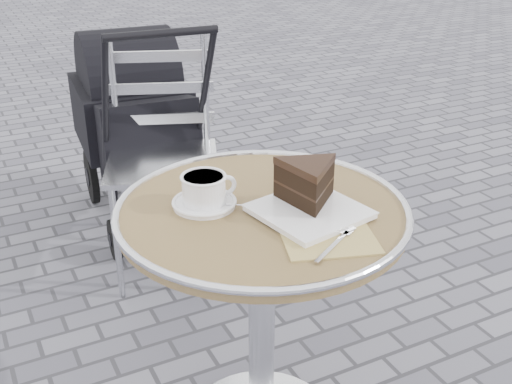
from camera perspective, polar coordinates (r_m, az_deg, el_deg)
name	(u,v)px	position (r m, az deg, el deg)	size (l,w,h in m)	color
cafe_table	(262,266)	(1.63, 0.53, -6.56)	(0.72, 0.72, 0.74)	silver
cappuccino_set	(205,192)	(1.55, -4.57, -0.02)	(0.16, 0.15, 0.08)	white
cake_plate_set	(309,189)	(1.52, 4.73, 0.25)	(0.27, 0.36, 0.12)	tan
bistro_chair	(162,130)	(2.52, -8.38, 5.45)	(0.54, 0.54, 0.93)	silver
baby_stroller	(137,126)	(2.96, -10.55, 5.77)	(0.51, 0.98, 0.99)	black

